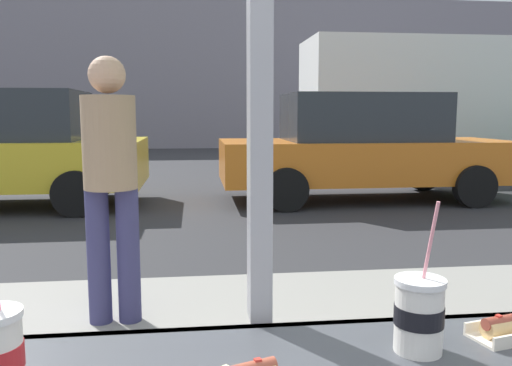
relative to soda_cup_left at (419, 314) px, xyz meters
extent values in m
plane|color=#2D2D30|center=(-0.29, 8.13, -1.02)|extent=(60.00, 60.00, 0.00)
cube|color=gray|center=(-0.29, 1.73, -0.96)|extent=(16.00, 2.80, 0.12)
cube|color=#2A2C30|center=(-0.29, 0.16, -0.09)|extent=(1.94, 0.02, 0.02)
cube|color=#9E9EA3|center=(-0.29, 0.21, 0.56)|extent=(0.05, 0.08, 1.28)
cube|color=gray|center=(-0.29, 21.05, 2.02)|extent=(28.00, 1.20, 6.08)
cylinder|color=silver|center=(0.00, 0.00, -0.01)|extent=(0.09, 0.09, 0.14)
cylinder|color=black|center=(0.00, 0.00, 0.00)|extent=(0.10, 0.10, 0.04)
cylinder|color=black|center=(0.00, 0.00, 0.06)|extent=(0.09, 0.09, 0.01)
cylinder|color=white|center=(0.00, 0.00, 0.07)|extent=(0.10, 0.10, 0.01)
cylinder|color=pink|center=(0.01, -0.01, 0.13)|extent=(0.02, 0.03, 0.20)
cube|color=red|center=(-0.34, -0.10, -0.03)|extent=(0.01, 0.01, 0.01)
cube|color=beige|center=(0.26, 0.09, -0.06)|extent=(0.25, 0.07, 0.03)
cube|color=red|center=(0.19, 0.03, -0.03)|extent=(0.02, 0.01, 0.01)
cube|color=#282D33|center=(-3.26, 7.31, 0.37)|extent=(2.29, 1.66, 0.74)
cylinder|color=black|center=(-2.06, 8.25, -0.70)|extent=(0.64, 0.18, 0.64)
cylinder|color=black|center=(-2.06, 6.36, -0.70)|extent=(0.64, 0.18, 0.64)
cube|color=orange|center=(2.32, 7.31, -0.37)|extent=(4.65, 1.81, 0.66)
cube|color=#282D33|center=(2.25, 7.31, 0.33)|extent=(2.42, 1.59, 0.75)
cylinder|color=black|center=(3.76, 8.21, -0.70)|extent=(0.64, 0.18, 0.64)
cylinder|color=black|center=(3.76, 6.40, -0.70)|extent=(0.64, 0.18, 0.64)
cylinder|color=black|center=(0.88, 8.21, -0.70)|extent=(0.64, 0.18, 0.64)
cylinder|color=black|center=(0.88, 6.40, -0.70)|extent=(0.64, 0.18, 0.64)
cube|color=silver|center=(4.95, 11.84, 0.82)|extent=(5.19, 2.20, 2.76)
cylinder|color=black|center=(8.35, 12.89, -0.57)|extent=(0.90, 0.24, 0.90)
cylinder|color=black|center=(3.99, 12.94, -0.57)|extent=(0.90, 0.24, 0.90)
cylinder|color=black|center=(3.99, 10.74, -0.57)|extent=(0.90, 0.24, 0.90)
cylinder|color=navy|center=(-1.03, 2.28, -0.48)|extent=(0.14, 0.14, 0.84)
cylinder|color=navy|center=(-0.85, 2.28, -0.48)|extent=(0.14, 0.14, 0.84)
cylinder|color=#9D7F62|center=(-0.94, 2.28, 0.22)|extent=(0.32, 0.32, 0.56)
sphere|color=tan|center=(-0.94, 2.28, 0.62)|extent=(0.22, 0.22, 0.22)
camera|label=1|loc=(-0.44, -0.95, 0.39)|focal=36.76mm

